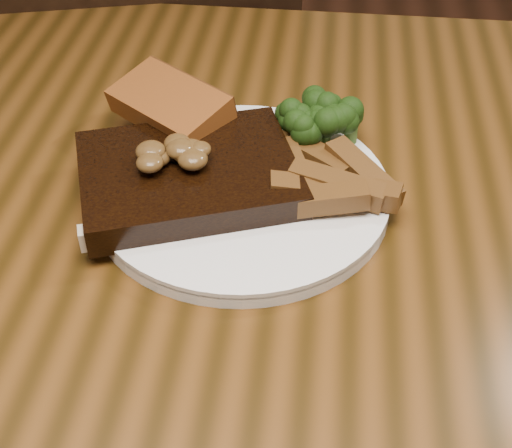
{
  "coord_description": "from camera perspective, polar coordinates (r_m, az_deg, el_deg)",
  "views": [
    {
      "loc": [
        0.05,
        -0.43,
        1.16
      ],
      "look_at": [
        -0.0,
        -0.01,
        0.78
      ],
      "focal_mm": 50.0,
      "sensor_mm": 36.0,
      "label": 1
    }
  ],
  "objects": [
    {
      "name": "broccoli_cluster",
      "position": [
        0.67,
        4.74,
        7.43
      ],
      "size": [
        0.07,
        0.07,
        0.04
      ],
      "primitive_type": null,
      "color": "black",
      "rests_on": "plate"
    },
    {
      "name": "steak_bone",
      "position": [
        0.59,
        -6.53,
        -0.31
      ],
      "size": [
        0.15,
        0.07,
        0.02
      ],
      "primitive_type": "cube",
      "rotation": [
        0.0,
        0.0,
        0.35
      ],
      "color": "#B8A98E",
      "rests_on": "plate"
    },
    {
      "name": "chair_far",
      "position": [
        1.24,
        -7.58,
        8.28
      ],
      "size": [
        0.51,
        0.51,
        0.88
      ],
      "rotation": [
        0.0,
        0.0,
        3.41
      ],
      "color": "black",
      "rests_on": "ground"
    },
    {
      "name": "dining_table",
      "position": [
        0.66,
        0.09,
        -7.54
      ],
      "size": [
        1.6,
        0.9,
        0.75
      ],
      "color": "#4F2E0F",
      "rests_on": "ground"
    },
    {
      "name": "mushroom_pile",
      "position": [
        0.61,
        -5.35,
        5.97
      ],
      "size": [
        0.07,
        0.07,
        0.03
      ],
      "primitive_type": null,
      "color": "#543B1A",
      "rests_on": "steak"
    },
    {
      "name": "potato_wedges",
      "position": [
        0.62,
        5.06,
        3.02
      ],
      "size": [
        0.11,
        0.11,
        0.02
      ],
      "primitive_type": null,
      "color": "brown",
      "rests_on": "plate"
    },
    {
      "name": "steak",
      "position": [
        0.63,
        -5.41,
        3.86
      ],
      "size": [
        0.22,
        0.2,
        0.03
      ],
      "primitive_type": "cube",
      "rotation": [
        0.0,
        0.0,
        0.35
      ],
      "color": "black",
      "rests_on": "plate"
    },
    {
      "name": "garlic_bread",
      "position": [
        0.7,
        -6.78,
        8.08
      ],
      "size": [
        0.13,
        0.12,
        0.02
      ],
      "primitive_type": "cube",
      "rotation": [
        0.0,
        0.0,
        -0.63
      ],
      "color": "#934C1A",
      "rests_on": "plate"
    },
    {
      "name": "plate",
      "position": [
        0.64,
        -1.13,
        2.41
      ],
      "size": [
        0.31,
        0.31,
        0.01
      ],
      "primitive_type": "cylinder",
      "rotation": [
        0.0,
        0.0,
        -0.18
      ],
      "color": "white",
      "rests_on": "dining_table"
    }
  ]
}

